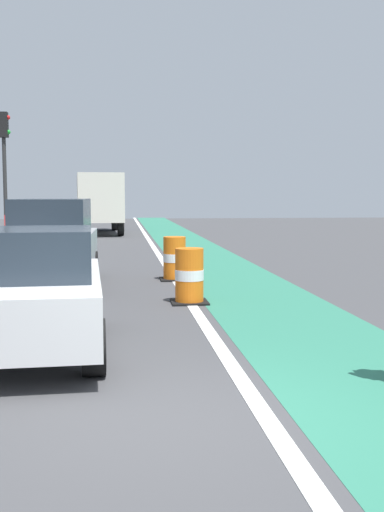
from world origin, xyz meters
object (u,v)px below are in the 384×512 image
Objects in this scene: parked_suv_second at (53,242)px; delivery_truck_down_block at (99,200)px; traffic_light_corner at (4,157)px; traffic_barrel_mid at (175,259)px; pedestrian_waiting at (10,230)px; traffic_barrel_front at (189,276)px; parked_sedan_nearest at (31,292)px; pedestrian_crossing at (14,234)px.

parked_suv_second is 19.99m from delivery_truck_down_block.
parked_suv_second is 9.35m from traffic_light_corner.
delivery_truck_down_block reaches higher than traffic_barrel_mid.
traffic_barrel_front is at bearing -64.65° from pedestrian_waiting.
parked_suv_second is (-0.36, 6.37, 0.20)m from parked_sedan_nearest.
pedestrian_crossing is at bearing 100.19° from parked_sedan_nearest.
traffic_light_corner reaches higher than parked_suv_second.
parked_suv_second is at bearing 93.20° from parked_sedan_nearest.
traffic_light_corner is at bearing 106.50° from parked_suv_second.
pedestrian_crossing is (-4.79, 5.35, 0.33)m from traffic_barrel_mid.
parked_sedan_nearest is 0.82× the size of traffic_light_corner.
parked_suv_second reaches higher than parked_sedan_nearest.
traffic_barrel_front is at bearing -83.78° from delivery_truck_down_block.
pedestrian_waiting is (-0.56, 2.56, 0.00)m from pedestrian_crossing.
parked_suv_second is at bearing -91.25° from delivery_truck_down_block.
traffic_light_corner is 3.81m from pedestrian_crossing.
pedestrian_waiting is at bearing 102.45° from pedestrian_crossing.
pedestrian_crossing is at bearing 118.72° from traffic_barrel_front.
traffic_barrel_front is 0.68× the size of pedestrian_waiting.
parked_sedan_nearest is at bearing -110.08° from traffic_barrel_mid.
traffic_light_corner is 3.17× the size of pedestrian_crossing.
parked_sedan_nearest is 15.18m from pedestrian_waiting.
parked_suv_second is 8.89m from pedestrian_waiting.
pedestrian_waiting is at bearing -37.89° from traffic_light_corner.
pedestrian_crossing and pedestrian_waiting have the same top height.
traffic_barrel_mid is 0.21× the size of traffic_light_corner.
traffic_barrel_front is 1.00× the size of traffic_barrel_mid.
pedestrian_crossing reaches higher than traffic_barrel_mid.
pedestrian_waiting is (-2.43, 8.54, -0.17)m from parked_suv_second.
parked_sedan_nearest is 4.46m from traffic_barrel_front.
traffic_light_corner reaches higher than traffic_barrel_mid.
pedestrian_crossing is at bearing 131.81° from traffic_barrel_mid.
traffic_light_corner is at bearing 104.64° from pedestrian_crossing.
traffic_light_corner reaches higher than pedestrian_waiting.
delivery_truck_down_block is 14.21m from pedestrian_crossing.
delivery_truck_down_block is 4.81× the size of pedestrian_crossing.
delivery_truck_down_block is (0.44, 19.97, 0.81)m from parked_suv_second.
traffic_light_corner reaches higher than parked_sedan_nearest.
parked_sedan_nearest is at bearing -79.01° from traffic_light_corner.
delivery_truck_down_block reaches higher than traffic_barrel_front.
traffic_barrel_front is at bearing -43.19° from parked_suv_second.
pedestrian_crossing is (-1.87, 5.99, -0.17)m from parked_suv_second.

